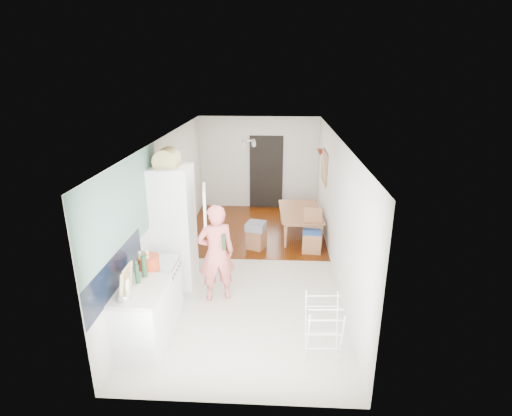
# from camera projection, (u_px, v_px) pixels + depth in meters

# --- Properties ---
(room_shell) EXTENTS (3.20, 7.00, 2.50)m
(room_shell) POSITION_uv_depth(u_px,v_px,m) (250.00, 205.00, 7.51)
(room_shell) COLOR beige
(room_shell) RESTS_ON ground
(floor) EXTENTS (3.20, 7.00, 0.01)m
(floor) POSITION_uv_depth(u_px,v_px,m) (251.00, 264.00, 7.92)
(floor) COLOR beige
(floor) RESTS_ON ground
(wood_floor_overlay) EXTENTS (3.20, 3.30, 0.01)m
(wood_floor_overlay) POSITION_uv_depth(u_px,v_px,m) (256.00, 229.00, 9.66)
(wood_floor_overlay) COLOR #562506
(wood_floor_overlay) RESTS_ON room_shell
(sage_wall_panel) EXTENTS (0.02, 3.00, 1.30)m
(sage_wall_panel) POSITION_uv_depth(u_px,v_px,m) (126.00, 208.00, 5.51)
(sage_wall_panel) COLOR slate
(sage_wall_panel) RESTS_ON room_shell
(tile_splashback) EXTENTS (0.02, 1.90, 0.50)m
(tile_splashback) POSITION_uv_depth(u_px,v_px,m) (116.00, 272.00, 5.22)
(tile_splashback) COLOR black
(tile_splashback) RESTS_ON room_shell
(doorway_recess) EXTENTS (0.90, 0.04, 2.00)m
(doorway_recess) POSITION_uv_depth(u_px,v_px,m) (266.00, 172.00, 10.86)
(doorway_recess) COLOR black
(doorway_recess) RESTS_ON room_shell
(base_cabinet) EXTENTS (0.60, 0.90, 0.86)m
(base_cabinet) POSITION_uv_depth(u_px,v_px,m) (143.00, 320.00, 5.44)
(base_cabinet) COLOR white
(base_cabinet) RESTS_ON room_shell
(worktop) EXTENTS (0.62, 0.92, 0.06)m
(worktop) POSITION_uv_depth(u_px,v_px,m) (140.00, 290.00, 5.29)
(worktop) COLOR beige
(worktop) RESTS_ON room_shell
(range_cooker) EXTENTS (0.60, 0.60, 0.88)m
(range_cooker) POSITION_uv_depth(u_px,v_px,m) (159.00, 290.00, 6.14)
(range_cooker) COLOR white
(range_cooker) RESTS_ON room_shell
(cooker_top) EXTENTS (0.60, 0.60, 0.04)m
(cooker_top) POSITION_uv_depth(u_px,v_px,m) (156.00, 263.00, 5.99)
(cooker_top) COLOR silver
(cooker_top) RESTS_ON room_shell
(fridge_housing) EXTENTS (0.66, 0.66, 2.15)m
(fridge_housing) POSITION_uv_depth(u_px,v_px,m) (174.00, 227.00, 6.90)
(fridge_housing) COLOR white
(fridge_housing) RESTS_ON room_shell
(fridge_door) EXTENTS (0.14, 0.56, 0.70)m
(fridge_door) POSITION_uv_depth(u_px,v_px,m) (205.00, 208.00, 6.43)
(fridge_door) COLOR white
(fridge_door) RESTS_ON room_shell
(fridge_interior) EXTENTS (0.02, 0.52, 0.66)m
(fridge_interior) POSITION_uv_depth(u_px,v_px,m) (190.00, 202.00, 6.72)
(fridge_interior) COLOR white
(fridge_interior) RESTS_ON room_shell
(pinboard) EXTENTS (0.03, 0.90, 0.70)m
(pinboard) POSITION_uv_depth(u_px,v_px,m) (325.00, 167.00, 9.12)
(pinboard) COLOR tan
(pinboard) RESTS_ON room_shell
(pinboard_frame) EXTENTS (0.00, 0.94, 0.74)m
(pinboard_frame) POSITION_uv_depth(u_px,v_px,m) (324.00, 167.00, 9.12)
(pinboard_frame) COLOR #8C603D
(pinboard_frame) RESTS_ON room_shell
(wall_sconce) EXTENTS (0.18, 0.18, 0.16)m
(wall_sconce) POSITION_uv_depth(u_px,v_px,m) (320.00, 152.00, 9.67)
(wall_sconce) COLOR maroon
(wall_sconce) RESTS_ON room_shell
(person) EXTENTS (0.83, 0.67, 1.97)m
(person) POSITION_uv_depth(u_px,v_px,m) (216.00, 245.00, 6.42)
(person) COLOR #DF6763
(person) RESTS_ON floor
(dining_table) EXTENTS (0.85, 1.45, 0.50)m
(dining_table) POSITION_uv_depth(u_px,v_px,m) (301.00, 225.00, 9.25)
(dining_table) COLOR #8C603D
(dining_table) RESTS_ON floor
(dining_chair) EXTENTS (0.42, 0.42, 0.92)m
(dining_chair) POSITION_uv_depth(u_px,v_px,m) (312.00, 231.00, 8.32)
(dining_chair) COLOR #8C603D
(dining_chair) RESTS_ON floor
(stool) EXTENTS (0.45, 0.45, 0.45)m
(stool) POSITION_uv_depth(u_px,v_px,m) (257.00, 239.00, 8.55)
(stool) COLOR #8C603D
(stool) RESTS_ON floor
(grey_drape) EXTENTS (0.46, 0.46, 0.17)m
(grey_drape) POSITION_uv_depth(u_px,v_px,m) (256.00, 226.00, 8.40)
(grey_drape) COLOR slate
(grey_drape) RESTS_ON stool
(drying_rack) EXTENTS (0.47, 0.43, 0.87)m
(drying_rack) POSITION_uv_depth(u_px,v_px,m) (323.00, 330.00, 5.22)
(drying_rack) COLOR white
(drying_rack) RESTS_ON floor
(bread_bin) EXTENTS (0.46, 0.44, 0.22)m
(bread_bin) POSITION_uv_depth(u_px,v_px,m) (167.00, 160.00, 6.51)
(bread_bin) COLOR tan
(bread_bin) RESTS_ON fridge_housing
(red_casserole) EXTENTS (0.37, 0.37, 0.18)m
(red_casserole) POSITION_uv_depth(u_px,v_px,m) (149.00, 262.00, 5.79)
(red_casserole) COLOR #C33C18
(red_casserole) RESTS_ON cooker_top
(steel_pan) EXTENTS (0.19, 0.19, 0.09)m
(steel_pan) POSITION_uv_depth(u_px,v_px,m) (124.00, 297.00, 4.99)
(steel_pan) COLOR silver
(steel_pan) RESTS_ON worktop
(held_bottle) EXTENTS (0.06, 0.06, 0.26)m
(held_bottle) POSITION_uv_depth(u_px,v_px,m) (224.00, 242.00, 6.28)
(held_bottle) COLOR #1B3F23
(held_bottle) RESTS_ON person
(bottle_a) EXTENTS (0.09, 0.09, 0.31)m
(bottle_a) POSITION_uv_depth(u_px,v_px,m) (144.00, 266.00, 5.52)
(bottle_a) COLOR #1B3F23
(bottle_a) RESTS_ON worktop
(bottle_b) EXTENTS (0.06, 0.06, 0.27)m
(bottle_b) POSITION_uv_depth(u_px,v_px,m) (137.00, 274.00, 5.36)
(bottle_b) COLOR #1B3F23
(bottle_b) RESTS_ON worktop
(bottle_c) EXTENTS (0.10, 0.10, 0.23)m
(bottle_c) POSITION_uv_depth(u_px,v_px,m) (126.00, 287.00, 5.09)
(bottle_c) COLOR silver
(bottle_c) RESTS_ON worktop
(pepper_mill_front) EXTENTS (0.08, 0.08, 0.23)m
(pepper_mill_front) POSITION_uv_depth(u_px,v_px,m) (148.00, 262.00, 5.74)
(pepper_mill_front) COLOR tan
(pepper_mill_front) RESTS_ON worktop
(pepper_mill_back) EXTENTS (0.07, 0.07, 0.22)m
(pepper_mill_back) POSITION_uv_depth(u_px,v_px,m) (140.00, 262.00, 5.75)
(pepper_mill_back) COLOR tan
(pepper_mill_back) RESTS_ON worktop
(chopping_boards) EXTENTS (0.13, 0.30, 0.41)m
(chopping_boards) POSITION_uv_depth(u_px,v_px,m) (126.00, 281.00, 5.05)
(chopping_boards) COLOR tan
(chopping_boards) RESTS_ON worktop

